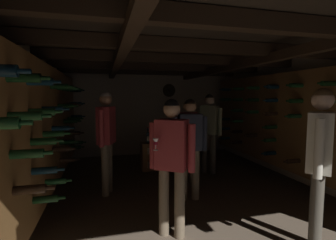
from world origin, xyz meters
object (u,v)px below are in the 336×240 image
wine_crate_stack (153,156)px  person_guest_near_right (320,154)px  person_guest_far_left (106,133)px  person_guest_rear_center (188,134)px  person_guest_near_left (172,155)px  person_guest_far_right (209,126)px  display_bottle (148,137)px  person_host_center (190,140)px

wine_crate_stack → person_guest_near_right: size_ratio=0.36×
person_guest_far_left → person_guest_rear_center: size_ratio=1.10×
wine_crate_stack → person_guest_near_left: (-0.31, -2.68, 0.65)m
person_guest_far_right → display_bottle: bearing=154.8°
person_guest_rear_center → person_guest_far_right: 0.74m
wine_crate_stack → person_guest_far_left: bearing=-130.4°
person_guest_near_left → person_guest_far_right: 2.55m
display_bottle → person_guest_rear_center: person_guest_rear_center is taller
person_host_center → person_guest_far_left: person_guest_far_left is taller
person_guest_far_left → person_guest_near_left: bearing=-65.1°
display_bottle → person_guest_near_right: person_guest_near_right is taller
person_guest_far_right → person_guest_near_left: bearing=-123.3°
person_guest_far_left → display_bottle: bearing=53.1°
person_host_center → person_guest_rear_center: person_host_center is taller
person_host_center → person_guest_far_right: person_guest_far_right is taller
display_bottle → person_guest_far_left: 1.52m
display_bottle → person_guest_near_right: size_ratio=0.21×
wine_crate_stack → person_guest_far_left: (-1.00, -1.18, 0.72)m
person_guest_near_right → person_guest_far_left: (-2.08, 2.13, -0.00)m
display_bottle → person_host_center: size_ratio=0.22×
display_bottle → person_guest_far_left: (-0.90, -1.20, 0.29)m
person_guest_rear_center → person_host_center: bearing=-107.1°
display_bottle → person_host_center: person_host_center is taller
person_guest_near_left → person_guest_rear_center: (0.79, 1.72, -0.03)m
wine_crate_stack → person_guest_near_right: (1.07, -3.32, 0.73)m
display_bottle → person_guest_near_right: (1.18, -3.33, 0.29)m
wine_crate_stack → person_guest_far_right: bearing=-26.8°
wine_crate_stack → person_guest_rear_center: bearing=-63.4°
display_bottle → person_host_center: bearing=-79.0°
person_host_center → person_guest_far_right: (0.85, 1.20, 0.06)m
person_guest_far_left → person_guest_near_left: person_guest_far_left is taller
person_host_center → person_guest_near_right: (0.84, -1.57, 0.09)m
person_host_center → person_guest_rear_center: bearing=72.9°
display_bottle → person_guest_far_left: bearing=-126.9°
wine_crate_stack → person_guest_near_left: size_ratio=0.38×
wine_crate_stack → display_bottle: (-0.11, 0.01, 0.44)m
person_guest_near_left → person_guest_near_right: bearing=-24.7°
person_guest_near_left → person_guest_far_right: bearing=56.7°
person_host_center → person_guest_near_left: bearing=-120.4°
person_guest_far_left → person_guest_near_left: 1.65m
person_guest_near_left → person_guest_far_right: (1.40, 2.13, 0.06)m
person_guest_near_left → person_guest_rear_center: size_ratio=1.03×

